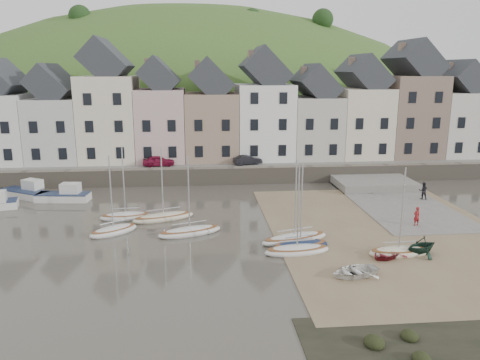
{
  "coord_description": "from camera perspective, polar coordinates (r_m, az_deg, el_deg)",
  "views": [
    {
      "loc": [
        -3.53,
        -33.07,
        12.33
      ],
      "look_at": [
        0.0,
        6.0,
        3.0
      ],
      "focal_mm": 35.07,
      "sensor_mm": 36.0,
      "label": 1
    }
  ],
  "objects": [
    {
      "name": "hillside",
      "position": [
        97.9,
        -5.79,
        -4.73
      ],
      "size": [
        134.4,
        84.0,
        84.0
      ],
      "color": "#3B6026",
      "rests_on": "ground"
    },
    {
      "name": "ground",
      "position": [
        35.48,
        0.88,
        -6.96
      ],
      "size": [
        160.0,
        160.0,
        0.0
      ],
      "primitive_type": "plane",
      "color": "#423D33",
      "rests_on": "ground"
    },
    {
      "name": "sailboat_2",
      "position": [
        39.8,
        -9.29,
        -4.46
      ],
      "size": [
        5.45,
        3.19,
        6.32
      ],
      "color": "beige",
      "rests_on": "ground"
    },
    {
      "name": "beach",
      "position": [
        38.16,
        17.63,
        -6.08
      ],
      "size": [
        18.0,
        26.0,
        0.06
      ],
      "primitive_type": "cube",
      "color": "#79634A",
      "rests_on": "ground"
    },
    {
      "name": "car_left",
      "position": [
        53.73,
        -9.88,
        2.31
      ],
      "size": [
        3.67,
        1.77,
        1.21
      ],
      "primitive_type": "imported",
      "rotation": [
        0.0,
        0.0,
        1.67
      ],
      "color": "maroon",
      "rests_on": "quay_street"
    },
    {
      "name": "motorboat_2",
      "position": [
        50.6,
        -24.52,
        -1.28
      ],
      "size": [
        5.42,
        4.18,
        1.7
      ],
      "color": "silver",
      "rests_on": "ground"
    },
    {
      "name": "sailboat_0",
      "position": [
        40.63,
        -13.73,
        -4.29
      ],
      "size": [
        4.39,
        1.9,
        6.32
      ],
      "color": "silver",
      "rests_on": "ground"
    },
    {
      "name": "sailboat_3",
      "position": [
        36.13,
        -6.14,
        -6.22
      ],
      "size": [
        5.22,
        3.03,
        6.32
      ],
      "color": "silver",
      "rests_on": "ground"
    },
    {
      "name": "sailboat_6",
      "position": [
        32.62,
        6.95,
        -8.44
      ],
      "size": [
        4.72,
        1.97,
        6.32
      ],
      "color": "silver",
      "rests_on": "ground"
    },
    {
      "name": "sailboat_4",
      "position": [
        34.75,
        6.66,
        -7.05
      ],
      "size": [
        5.49,
        3.01,
        6.32
      ],
      "color": "silver",
      "rests_on": "ground"
    },
    {
      "name": "person_red",
      "position": [
        39.99,
        20.69,
        -4.13
      ],
      "size": [
        0.63,
        0.49,
        1.54
      ],
      "primitive_type": "imported",
      "rotation": [
        0.0,
        0.0,
        3.38
      ],
      "color": "maroon",
      "rests_on": "slipway"
    },
    {
      "name": "rowboat_red",
      "position": [
        33.08,
        17.45,
        -8.52
      ],
      "size": [
        3.29,
        3.02,
        0.56
      ],
      "primitive_type": "imported",
      "rotation": [
        0.0,
        0.0,
        -1.04
      ],
      "color": "maroon",
      "rests_on": "beach"
    },
    {
      "name": "motorboat_0",
      "position": [
        47.84,
        -20.53,
        -1.71
      ],
      "size": [
        5.15,
        2.28,
        1.7
      ],
      "color": "silver",
      "rests_on": "ground"
    },
    {
      "name": "slipway",
      "position": [
        46.7,
        18.44,
        -2.56
      ],
      "size": [
        8.0,
        18.0,
        0.12
      ],
      "primitive_type": "cube",
      "color": "slate",
      "rests_on": "ground"
    },
    {
      "name": "sailboat_7",
      "position": [
        33.87,
        18.75,
        -8.24
      ],
      "size": [
        4.26,
        1.63,
        6.32
      ],
      "color": "beige",
      "rests_on": "ground"
    },
    {
      "name": "sailboat_5",
      "position": [
        33.46,
        7.34,
        -7.87
      ],
      "size": [
        4.44,
        2.37,
        6.32
      ],
      "color": "#162446",
      "rests_on": "ground"
    },
    {
      "name": "seawall",
      "position": [
        51.48,
        -1.1,
        0.55
      ],
      "size": [
        70.0,
        1.2,
        1.8
      ],
      "primitive_type": "cube",
      "color": "slate",
      "rests_on": "ground"
    },
    {
      "name": "person_dark",
      "position": [
        48.22,
        21.39,
        -1.21
      ],
      "size": [
        0.93,
        0.79,
        1.66
      ],
      "primitive_type": "imported",
      "rotation": [
        0.0,
        0.0,
        2.92
      ],
      "color": "black",
      "rests_on": "slipway"
    },
    {
      "name": "shore_rocks",
      "position": [
        24.85,
        25.57,
        -17.55
      ],
      "size": [
        14.0,
        6.0,
        0.68
      ],
      "color": "black",
      "rests_on": "ground"
    },
    {
      "name": "rowboat_green",
      "position": [
        34.21,
        21.21,
        -7.43
      ],
      "size": [
        3.1,
        2.91,
        1.31
      ],
      "primitive_type": "imported",
      "rotation": [
        0.0,
        0.0,
        -1.19
      ],
      "color": "black",
      "rests_on": "beach"
    },
    {
      "name": "car_right",
      "position": [
        53.85,
        0.94,
        2.47
      ],
      "size": [
        3.47,
        2.01,
        1.08
      ],
      "primitive_type": "imported",
      "rotation": [
        0.0,
        0.0,
        1.85
      ],
      "color": "black",
      "rests_on": "quay_street"
    },
    {
      "name": "sailboat_1",
      "position": [
        37.38,
        -15.14,
        -5.94
      ],
      "size": [
        4.02,
        3.49,
        6.32
      ],
      "color": "silver",
      "rests_on": "ground"
    },
    {
      "name": "quay_street",
      "position": [
        54.76,
        -1.37,
        2.02
      ],
      "size": [
        70.0,
        7.0,
        0.1
      ],
      "primitive_type": "cube",
      "color": "slate",
      "rests_on": "quay_land"
    },
    {
      "name": "townhouse_terrace",
      "position": [
        57.54,
        0.13,
        8.39
      ],
      "size": [
        61.05,
        8.0,
        13.93
      ],
      "color": "silver",
      "rests_on": "quay_land"
    },
    {
      "name": "quay_land",
      "position": [
        66.19,
        -2.03,
        3.29
      ],
      "size": [
        90.0,
        30.0,
        1.5
      ],
      "primitive_type": "cube",
      "color": "#3B6026",
      "rests_on": "ground"
    },
    {
      "name": "rowboat_white",
      "position": [
        29.76,
        13.73,
        -10.72
      ],
      "size": [
        3.55,
        2.94,
        0.64
      ],
      "primitive_type": "imported",
      "rotation": [
        0.0,
        0.0,
        -1.29
      ],
      "color": "white",
      "rests_on": "beach"
    }
  ]
}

